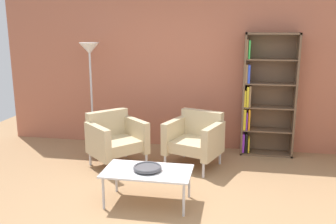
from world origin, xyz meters
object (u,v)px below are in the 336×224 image
(armchair_near_window, at_px, (115,138))
(floor_lamp_torchiere, at_px, (90,61))
(armchair_spare_guest, at_px, (195,138))
(bookshelf_tall, at_px, (264,97))
(decorative_bowl, at_px, (147,168))
(coffee_table_low, at_px, (148,173))

(armchair_near_window, distance_m, floor_lamp_torchiere, 1.38)
(armchair_spare_guest, xyz_separation_m, armchair_near_window, (-1.14, -0.21, 0.00))
(floor_lamp_torchiere, bearing_deg, armchair_spare_guest, -15.10)
(armchair_near_window, xyz_separation_m, floor_lamp_torchiere, (-0.61, 0.68, 1.03))
(bookshelf_tall, relative_size, floor_lamp_torchiere, 1.09)
(decorative_bowl, relative_size, armchair_spare_guest, 0.36)
(bookshelf_tall, relative_size, armchair_spare_guest, 2.14)
(armchair_spare_guest, distance_m, armchair_near_window, 1.16)
(floor_lamp_torchiere, bearing_deg, coffee_table_low, -52.63)
(bookshelf_tall, height_order, coffee_table_low, bookshelf_tall)
(coffee_table_low, height_order, armchair_spare_guest, armchair_spare_guest)
(bookshelf_tall, distance_m, decorative_bowl, 2.49)
(bookshelf_tall, bearing_deg, armchair_near_window, -156.65)
(bookshelf_tall, xyz_separation_m, armchair_spare_guest, (-0.99, -0.71, -0.51))
(bookshelf_tall, xyz_separation_m, decorative_bowl, (-1.39, -2.01, -0.49))
(armchair_spare_guest, bearing_deg, armchair_near_window, -150.02)
(bookshelf_tall, height_order, armchair_spare_guest, bookshelf_tall)
(bookshelf_tall, xyz_separation_m, floor_lamp_torchiere, (-2.74, -0.24, 0.52))
(decorative_bowl, distance_m, armchair_spare_guest, 1.35)
(coffee_table_low, height_order, armchair_near_window, armchair_near_window)
(armchair_near_window, bearing_deg, bookshelf_tall, -23.97)
(floor_lamp_torchiere, bearing_deg, bookshelf_tall, 5.06)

